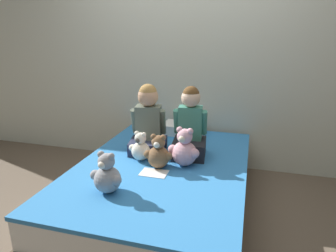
{
  "coord_description": "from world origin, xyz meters",
  "views": [
    {
      "loc": [
        0.67,
        -2.2,
        1.47
      ],
      "look_at": [
        0.0,
        0.17,
        0.7
      ],
      "focal_mm": 32.0,
      "sensor_mm": 36.0,
      "label": 1
    }
  ],
  "objects_px": {
    "teddy_bear_at_foot_of_bed": "(107,175)",
    "sign_card": "(154,173)",
    "teddy_bear_held_by_right_child": "(184,150)",
    "teddy_bear_held_by_left_child": "(141,148)",
    "bed": "(163,186)",
    "child_on_left": "(148,122)",
    "teddy_bear_between_children": "(158,154)",
    "pillow_at_headboard": "(184,129)",
    "child_on_right": "(190,127)"
  },
  "relations": [
    {
      "from": "child_on_left",
      "to": "teddy_bear_between_children",
      "type": "height_order",
      "value": "child_on_left"
    },
    {
      "from": "child_on_right",
      "to": "bed",
      "type": "bearing_deg",
      "value": -132.26
    },
    {
      "from": "child_on_right",
      "to": "teddy_bear_held_by_right_child",
      "type": "relative_size",
      "value": 1.9
    },
    {
      "from": "child_on_left",
      "to": "teddy_bear_held_by_right_child",
      "type": "bearing_deg",
      "value": -40.78
    },
    {
      "from": "bed",
      "to": "sign_card",
      "type": "xyz_separation_m",
      "value": [
        -0.01,
        -0.19,
        0.21
      ]
    },
    {
      "from": "bed",
      "to": "teddy_bear_at_foot_of_bed",
      "type": "xyz_separation_m",
      "value": [
        -0.23,
        -0.55,
        0.34
      ]
    },
    {
      "from": "child_on_left",
      "to": "teddy_bear_between_children",
      "type": "bearing_deg",
      "value": -69.39
    },
    {
      "from": "teddy_bear_between_children",
      "to": "teddy_bear_at_foot_of_bed",
      "type": "xyz_separation_m",
      "value": [
        -0.22,
        -0.47,
        0.0
      ]
    },
    {
      "from": "teddy_bear_at_foot_of_bed",
      "to": "pillow_at_headboard",
      "type": "xyz_separation_m",
      "value": [
        0.23,
        1.37,
        -0.07
      ]
    },
    {
      "from": "teddy_bear_held_by_left_child",
      "to": "bed",
      "type": "bearing_deg",
      "value": 5.67
    },
    {
      "from": "sign_card",
      "to": "teddy_bear_held_by_left_child",
      "type": "bearing_deg",
      "value": 131.39
    },
    {
      "from": "child_on_left",
      "to": "pillow_at_headboard",
      "type": "relative_size",
      "value": 1.4
    },
    {
      "from": "child_on_right",
      "to": "teddy_bear_at_foot_of_bed",
      "type": "height_order",
      "value": "child_on_right"
    },
    {
      "from": "child_on_left",
      "to": "teddy_bear_at_foot_of_bed",
      "type": "xyz_separation_m",
      "value": [
        -0.02,
        -0.8,
        -0.15
      ]
    },
    {
      "from": "child_on_right",
      "to": "pillow_at_headboard",
      "type": "relative_size",
      "value": 1.4
    },
    {
      "from": "bed",
      "to": "teddy_bear_between_children",
      "type": "relative_size",
      "value": 7.01
    },
    {
      "from": "teddy_bear_held_by_left_child",
      "to": "teddy_bear_at_foot_of_bed",
      "type": "relative_size",
      "value": 0.87
    },
    {
      "from": "child_on_left",
      "to": "sign_card",
      "type": "relative_size",
      "value": 2.96
    },
    {
      "from": "teddy_bear_held_by_right_child",
      "to": "teddy_bear_between_children",
      "type": "height_order",
      "value": "teddy_bear_held_by_right_child"
    },
    {
      "from": "bed",
      "to": "teddy_bear_between_children",
      "type": "xyz_separation_m",
      "value": [
        -0.01,
        -0.07,
        0.33
      ]
    },
    {
      "from": "bed",
      "to": "teddy_bear_held_by_right_child",
      "type": "height_order",
      "value": "teddy_bear_held_by_right_child"
    },
    {
      "from": "sign_card",
      "to": "teddy_bear_held_by_right_child",
      "type": "bearing_deg",
      "value": 47.89
    },
    {
      "from": "teddy_bear_at_foot_of_bed",
      "to": "sign_card",
      "type": "height_order",
      "value": "teddy_bear_at_foot_of_bed"
    },
    {
      "from": "child_on_left",
      "to": "teddy_bear_at_foot_of_bed",
      "type": "bearing_deg",
      "value": -101.97
    },
    {
      "from": "teddy_bear_held_by_right_child",
      "to": "teddy_bear_at_foot_of_bed",
      "type": "bearing_deg",
      "value": -113.66
    },
    {
      "from": "teddy_bear_at_foot_of_bed",
      "to": "pillow_at_headboard",
      "type": "bearing_deg",
      "value": 90.91
    },
    {
      "from": "teddy_bear_held_by_left_child",
      "to": "teddy_bear_held_by_right_child",
      "type": "distance_m",
      "value": 0.39
    },
    {
      "from": "teddy_bear_held_by_right_child",
      "to": "pillow_at_headboard",
      "type": "relative_size",
      "value": 0.73
    },
    {
      "from": "bed",
      "to": "child_on_right",
      "type": "bearing_deg",
      "value": 54.25
    },
    {
      "from": "teddy_bear_held_by_right_child",
      "to": "teddy_bear_at_foot_of_bed",
      "type": "xyz_separation_m",
      "value": [
        -0.41,
        -0.57,
        -0.01
      ]
    },
    {
      "from": "teddy_bear_at_foot_of_bed",
      "to": "sign_card",
      "type": "bearing_deg",
      "value": 69.38
    },
    {
      "from": "bed",
      "to": "teddy_bear_between_children",
      "type": "bearing_deg",
      "value": -98.45
    },
    {
      "from": "teddy_bear_held_by_right_child",
      "to": "teddy_bear_between_children",
      "type": "distance_m",
      "value": 0.22
    },
    {
      "from": "bed",
      "to": "pillow_at_headboard",
      "type": "height_order",
      "value": "pillow_at_headboard"
    },
    {
      "from": "sign_card",
      "to": "teddy_bear_at_foot_of_bed",
      "type": "bearing_deg",
      "value": -120.95
    },
    {
      "from": "teddy_bear_held_by_left_child",
      "to": "teddy_bear_at_foot_of_bed",
      "type": "distance_m",
      "value": 0.58
    },
    {
      "from": "bed",
      "to": "child_on_left",
      "type": "distance_m",
      "value": 0.59
    },
    {
      "from": "child_on_left",
      "to": "pillow_at_headboard",
      "type": "bearing_deg",
      "value": 59.31
    },
    {
      "from": "bed",
      "to": "teddy_bear_held_by_left_child",
      "type": "relative_size",
      "value": 7.79
    },
    {
      "from": "teddy_bear_at_foot_of_bed",
      "to": "sign_card",
      "type": "distance_m",
      "value": 0.43
    },
    {
      "from": "child_on_left",
      "to": "teddy_bear_held_by_right_child",
      "type": "xyz_separation_m",
      "value": [
        0.39,
        -0.23,
        -0.14
      ]
    },
    {
      "from": "child_on_left",
      "to": "teddy_bear_held_by_right_child",
      "type": "height_order",
      "value": "child_on_left"
    },
    {
      "from": "teddy_bear_held_by_left_child",
      "to": "child_on_right",
      "type": "bearing_deg",
      "value": 43.54
    },
    {
      "from": "teddy_bear_held_by_right_child",
      "to": "teddy_bear_at_foot_of_bed",
      "type": "height_order",
      "value": "teddy_bear_held_by_right_child"
    },
    {
      "from": "teddy_bear_held_by_right_child",
      "to": "sign_card",
      "type": "xyz_separation_m",
      "value": [
        -0.19,
        -0.21,
        -0.13
      ]
    },
    {
      "from": "teddy_bear_between_children",
      "to": "teddy_bear_at_foot_of_bed",
      "type": "bearing_deg",
      "value": -116.47
    },
    {
      "from": "child_on_right",
      "to": "teddy_bear_held_by_right_child",
      "type": "distance_m",
      "value": 0.25
    },
    {
      "from": "child_on_left",
      "to": "teddy_bear_held_by_left_child",
      "type": "distance_m",
      "value": 0.28
    },
    {
      "from": "child_on_right",
      "to": "sign_card",
      "type": "bearing_deg",
      "value": -120.14
    },
    {
      "from": "teddy_bear_held_by_left_child",
      "to": "teddy_bear_between_children",
      "type": "bearing_deg",
      "value": -14.48
    }
  ]
}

